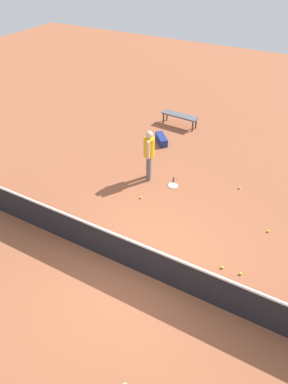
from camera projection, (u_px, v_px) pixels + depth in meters
The scene contains 12 objects.
ground_plane at pixel (138, 271), 8.01m from camera, with size 40.00×40.00×0.00m, color #9E5638.
court_net at pixel (137, 257), 7.70m from camera, with size 10.09×0.09×1.07m.
player_near_side at pixel (149, 151), 10.38m from camera, with size 0.44×0.52×1.70m.
tennis_racket_near_player at pixel (173, 185), 10.68m from camera, with size 0.40×0.61×0.03m.
tennis_ball_near_player at pixel (240, 188), 10.52m from camera, with size 0.07×0.07×0.07m, color #C6E033.
tennis_ball_by_net at pixel (268, 231), 9.02m from camera, with size 0.07×0.07×0.07m, color #C6E033.
tennis_ball_midcourt at pixel (241, 274), 7.90m from camera, with size 0.07×0.07×0.07m, color #C6E033.
tennis_ball_baseline at pixel (222, 267), 8.05m from camera, with size 0.07×0.07×0.07m, color #C6E033.
tennis_ball_stray_left at pixel (244, 294), 7.46m from camera, with size 0.07×0.07×0.07m, color #C6E033.
tennis_ball_stray_right at pixel (141, 197), 10.15m from camera, with size 0.07×0.07×0.07m, color #C6E033.
courtside_bench at pixel (180, 116), 13.68m from camera, with size 1.52×0.49×0.48m.
equipment_bag at pixel (161, 139), 12.77m from camera, with size 0.74×0.78×0.28m.
Camera 1 is at (-2.62, 4.44, 6.41)m, focal length 31.55 mm.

